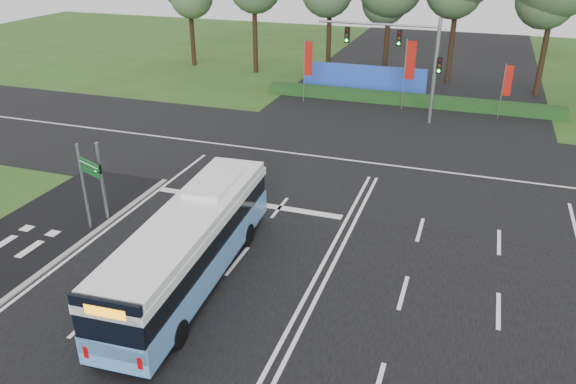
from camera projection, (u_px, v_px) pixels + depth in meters
name	position (u px, v px, depth m)	size (l,w,h in m)	color
ground	(316.00, 277.00, 21.48)	(120.00, 120.00, 0.00)	#2B4B19
road_main	(316.00, 277.00, 21.47)	(20.00, 120.00, 0.04)	black
road_cross	(376.00, 164.00, 31.73)	(120.00, 14.00, 0.05)	black
kerb_strip	(46.00, 269.00, 21.87)	(0.25, 18.00, 0.12)	gray
city_bus	(191.00, 245.00, 20.53)	(2.96, 11.11, 3.16)	#568AC7
pedestrian_signal	(101.00, 179.00, 24.85)	(0.34, 0.43, 3.73)	gray
street_sign	(86.00, 179.00, 23.66)	(1.46, 0.66, 4.00)	gray
banner_flag_left	(307.00, 62.00, 41.80)	(0.69, 0.15, 4.71)	gray
banner_flag_mid	(409.00, 65.00, 39.92)	(0.75, 0.14, 5.10)	gray
banner_flag_right	(507.00, 83.00, 38.11)	(0.57, 0.11, 3.88)	gray
traffic_light_gantry	(409.00, 53.00, 36.97)	(8.41, 0.28, 7.00)	gray
hedge	(408.00, 100.00, 42.26)	(22.00, 1.20, 0.80)	#143312
blue_hoarding	(364.00, 79.00, 45.29)	(10.00, 0.30, 2.20)	blue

